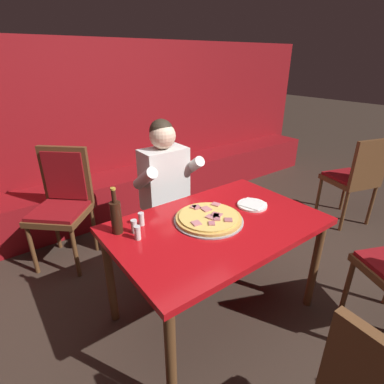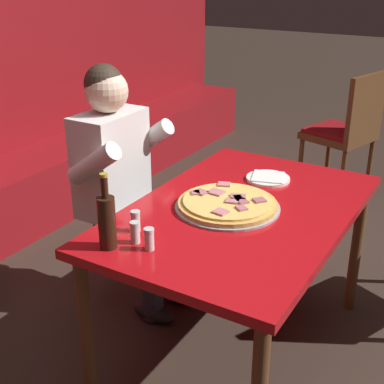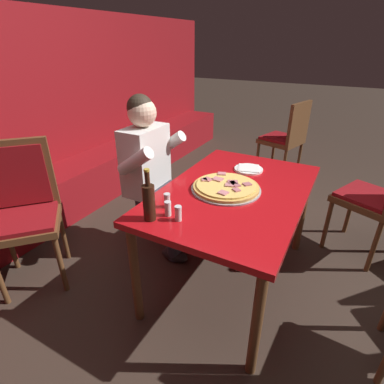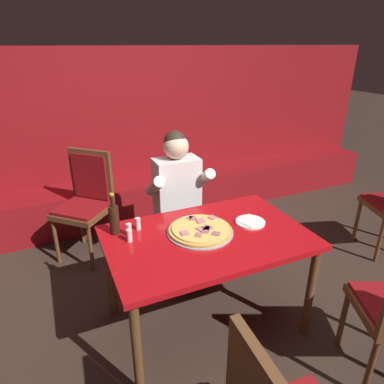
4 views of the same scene
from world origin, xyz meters
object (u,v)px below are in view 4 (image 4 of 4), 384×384
object	(u,v)px
main_dining_table	(207,245)
shaker_red_pepper_flakes	(138,224)
pizza	(200,230)
shaker_black_pepper	(129,236)
plate_white_paper	(250,222)
beer_bottle	(114,219)
diner_seated_blue_shirt	(181,199)
dining_chair_near_right	(86,197)
shaker_parmesan	(129,230)

from	to	relation	value
main_dining_table	shaker_red_pepper_flakes	size ratio (longest dim) A/B	15.61
pizza	shaker_black_pepper	xyz separation A→B (m)	(-0.46, 0.08, 0.02)
shaker_red_pepper_flakes	shaker_black_pepper	distance (m)	0.16
plate_white_paper	beer_bottle	distance (m)	0.95
pizza	shaker_red_pepper_flakes	world-z (taller)	shaker_red_pepper_flakes
beer_bottle	shaker_red_pepper_flakes	distance (m)	0.17
pizza	shaker_black_pepper	size ratio (longest dim) A/B	5.22
diner_seated_blue_shirt	shaker_black_pepper	bearing A→B (deg)	-136.29
main_dining_table	plate_white_paper	size ratio (longest dim) A/B	6.39
main_dining_table	diner_seated_blue_shirt	distance (m)	0.69
plate_white_paper	shaker_black_pepper	xyz separation A→B (m)	(-0.85, 0.10, 0.03)
pizza	diner_seated_blue_shirt	world-z (taller)	diner_seated_blue_shirt
shaker_red_pepper_flakes	dining_chair_near_right	world-z (taller)	dining_chair_near_right
shaker_red_pepper_flakes	diner_seated_blue_shirt	size ratio (longest dim) A/B	0.07
main_dining_table	shaker_parmesan	xyz separation A→B (m)	(-0.48, 0.21, 0.12)
beer_bottle	shaker_parmesan	world-z (taller)	beer_bottle
shaker_red_pepper_flakes	diner_seated_blue_shirt	bearing A→B (deg)	41.12
main_dining_table	shaker_parmesan	size ratio (longest dim) A/B	15.61
beer_bottle	shaker_parmesan	bearing A→B (deg)	-39.58
shaker_red_pepper_flakes	shaker_parmesan	bearing A→B (deg)	-145.00
shaker_parmesan	shaker_red_pepper_flakes	bearing A→B (deg)	35.00
main_dining_table	plate_white_paper	bearing A→B (deg)	4.84
plate_white_paper	beer_bottle	world-z (taller)	beer_bottle
pizza	shaker_parmesan	size ratio (longest dim) A/B	5.22
main_dining_table	shaker_red_pepper_flakes	distance (m)	0.49
plate_white_paper	dining_chair_near_right	world-z (taller)	dining_chair_near_right
shaker_red_pepper_flakes	diner_seated_blue_shirt	world-z (taller)	diner_seated_blue_shirt
beer_bottle	diner_seated_blue_shirt	xyz separation A→B (m)	(0.64, 0.41, -0.15)
plate_white_paper	shaker_red_pepper_flakes	world-z (taller)	shaker_red_pepper_flakes
pizza	shaker_red_pepper_flakes	size ratio (longest dim) A/B	5.22
shaker_black_pepper	dining_chair_near_right	xyz separation A→B (m)	(-0.13, 1.18, -0.19)
dining_chair_near_right	diner_seated_blue_shirt	bearing A→B (deg)	-41.52
shaker_parmesan	main_dining_table	bearing A→B (deg)	-23.78
pizza	beer_bottle	xyz separation A→B (m)	(-0.53, 0.22, 0.09)
shaker_parmesan	diner_seated_blue_shirt	distance (m)	0.74
pizza	beer_bottle	world-z (taller)	beer_bottle
beer_bottle	shaker_black_pepper	distance (m)	0.17
main_dining_table	shaker_parmesan	bearing A→B (deg)	156.22
main_dining_table	plate_white_paper	distance (m)	0.37
shaker_parmesan	shaker_red_pepper_flakes	distance (m)	0.09
beer_bottle	dining_chair_near_right	world-z (taller)	beer_bottle
shaker_black_pepper	dining_chair_near_right	world-z (taller)	dining_chair_near_right
main_dining_table	pizza	distance (m)	0.12
diner_seated_blue_shirt	main_dining_table	bearing A→B (deg)	-97.06
shaker_red_pepper_flakes	shaker_black_pepper	xyz separation A→B (m)	(-0.09, -0.13, 0.00)
main_dining_table	diner_seated_blue_shirt	xyz separation A→B (m)	(0.09, 0.69, 0.04)
beer_bottle	dining_chair_near_right	size ratio (longest dim) A/B	0.29
plate_white_paper	beer_bottle	bearing A→B (deg)	164.93
shaker_parmesan	shaker_red_pepper_flakes	world-z (taller)	same
beer_bottle	shaker_black_pepper	world-z (taller)	beer_bottle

